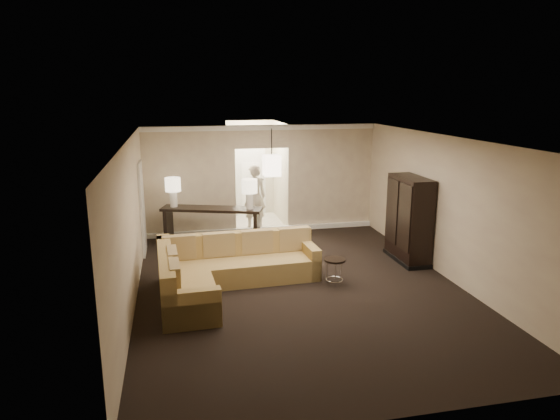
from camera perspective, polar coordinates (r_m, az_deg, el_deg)
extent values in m
plane|color=black|center=(9.59, 2.26, -8.85)|extent=(8.00, 8.00, 0.00)
cube|color=beige|center=(12.98, -2.06, 3.53)|extent=(6.00, 0.04, 2.80)
cube|color=beige|center=(5.57, 12.80, -10.65)|extent=(6.00, 0.04, 2.80)
cube|color=beige|center=(8.91, -16.70, -1.69)|extent=(0.04, 8.00, 2.80)
cube|color=beige|center=(10.30, 18.72, 0.18)|extent=(0.04, 8.00, 2.80)
cube|color=white|center=(8.91, 2.43, 8.04)|extent=(6.00, 8.00, 0.02)
cube|color=white|center=(12.77, -2.08, 9.38)|extent=(6.00, 0.10, 0.12)
cube|color=white|center=(13.23, -1.98, -2.23)|extent=(6.00, 0.10, 0.12)
cube|color=silver|center=(11.70, -15.45, 0.19)|extent=(0.05, 0.90, 2.10)
cube|color=beige|center=(14.24, -2.72, -1.34)|extent=(1.40, 2.00, 0.01)
cube|color=beige|center=(13.86, -5.65, 4.11)|extent=(0.04, 2.00, 2.80)
cube|color=beige|center=(14.08, 0.03, 4.33)|extent=(0.04, 2.00, 2.80)
cube|color=beige|center=(14.93, -3.42, 4.83)|extent=(1.40, 0.04, 2.80)
cube|color=silver|center=(14.95, -3.38, 3.49)|extent=(0.90, 0.05, 2.10)
cube|color=brown|center=(9.88, -4.63, -6.87)|extent=(3.12, 1.06, 0.43)
cube|color=brown|center=(8.67, -10.37, -10.05)|extent=(0.99, 1.48, 0.43)
cube|color=brown|center=(10.05, -5.02, -3.80)|extent=(3.09, 0.38, 0.47)
cube|color=brown|center=(8.97, -12.92, -6.26)|extent=(0.35, 2.47, 0.47)
cube|color=brown|center=(10.17, 3.39, -5.63)|extent=(0.25, 0.93, 0.64)
cube|color=brown|center=(8.07, -10.05, -11.09)|extent=(0.93, 0.25, 0.64)
cube|color=#A48757|center=(9.88, -11.46, -4.21)|extent=(0.64, 0.19, 0.47)
cube|color=#A48757|center=(9.94, -7.02, -3.92)|extent=(0.64, 0.19, 0.47)
cube|color=#A48757|center=(10.06, -2.67, -3.61)|extent=(0.64, 0.19, 0.47)
cube|color=#A48757|center=(10.24, 1.55, -3.29)|extent=(0.64, 0.19, 0.47)
cube|color=#A48757|center=(9.06, -12.17, -5.87)|extent=(0.19, 0.62, 0.47)
cube|color=#A48757|center=(8.39, -11.93, -7.46)|extent=(0.19, 0.62, 0.47)
cube|color=silver|center=(10.27, -4.93, -6.40)|extent=(0.99, 0.99, 0.32)
cube|color=silver|center=(10.21, -4.95, -5.41)|extent=(1.11, 1.11, 0.06)
cube|color=black|center=(10.14, -5.13, -5.32)|extent=(0.08, 0.16, 0.02)
cube|color=#BBADA4|center=(10.36, -4.46, -4.91)|extent=(0.26, 0.32, 0.01)
cube|color=black|center=(12.01, -7.83, 0.11)|extent=(2.44, 1.28, 0.07)
cube|color=black|center=(12.43, -12.63, -1.81)|extent=(0.24, 0.49, 0.87)
cube|color=black|center=(11.91, -2.67, -2.16)|extent=(0.24, 0.49, 0.87)
cube|color=black|center=(12.20, -7.71, -3.36)|extent=(2.32, 1.19, 0.04)
cube|color=black|center=(11.14, 14.54, -1.04)|extent=(0.51, 1.24, 1.86)
cube|color=black|center=(10.73, 14.04, -0.84)|extent=(0.03, 0.55, 1.42)
cube|color=black|center=(11.27, 12.67, -0.08)|extent=(0.03, 0.55, 1.42)
cube|color=black|center=(11.39, 14.27, -5.36)|extent=(0.55, 1.29, 0.09)
cylinder|color=black|center=(9.64, 6.30, -5.68)|extent=(0.41, 0.41, 0.04)
torus|color=silver|center=(9.78, 6.24, -7.90)|extent=(0.34, 0.34, 0.02)
cylinder|color=silver|center=(9.81, 7.02, -6.91)|extent=(0.02, 0.02, 0.48)
cylinder|color=silver|center=(9.79, 5.42, -6.92)|extent=(0.02, 0.02, 0.48)
cylinder|color=silver|center=(9.58, 6.36, -7.41)|extent=(0.02, 0.02, 0.48)
cylinder|color=white|center=(12.22, -12.07, 1.24)|extent=(0.17, 0.17, 0.38)
cylinder|color=#FFE9BF|center=(12.15, -12.15, 2.87)|extent=(0.37, 0.37, 0.33)
cylinder|color=white|center=(11.77, -3.49, 1.05)|extent=(0.17, 0.17, 0.38)
cylinder|color=#FFE9BF|center=(11.70, -3.52, 2.74)|extent=(0.37, 0.37, 0.33)
cylinder|color=black|center=(11.56, -0.97, 7.81)|extent=(0.02, 0.02, 0.60)
cube|color=#FFE7C6|center=(11.63, -0.96, 5.11)|extent=(0.38, 0.38, 0.48)
imported|color=beige|center=(13.37, -2.98, 1.92)|extent=(0.71, 0.48, 1.93)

